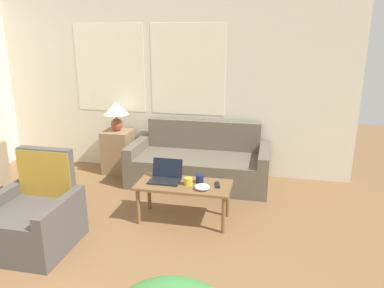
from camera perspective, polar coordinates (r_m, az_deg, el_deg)
name	(u,v)px	position (r m, az deg, el deg)	size (l,w,h in m)	color
wall_back	(153,85)	(5.71, -5.91, 8.88)	(5.85, 0.06, 2.60)	silver
couch	(199,165)	(5.35, 1.14, -3.19)	(1.94, 0.85, 0.84)	#665B4C
armchair	(35,220)	(4.14, -22.84, -10.57)	(0.79, 0.79, 0.94)	#514C47
side_table	(118,151)	(5.82, -11.15, -1.13)	(0.41, 0.41, 0.65)	#937551
table_lamp	(116,111)	(5.66, -11.51, 4.96)	(0.37, 0.37, 0.45)	brown
coffee_table	(184,188)	(4.23, -1.25, -6.75)	(1.06, 0.49, 0.45)	brown
laptop	(166,176)	(4.29, -4.05, -4.90)	(0.35, 0.28, 0.23)	black
cup_navy	(188,181)	(4.16, -0.58, -5.70)	(0.09, 0.09, 0.08)	gold
cup_yellow	(200,179)	(4.22, 1.18, -5.33)	(0.09, 0.09, 0.09)	#191E4C
snack_bowl	(202,187)	(4.06, 1.56, -6.55)	(0.17, 0.17, 0.05)	white
tv_remote	(217,185)	(4.16, 3.90, -6.23)	(0.08, 0.16, 0.02)	black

